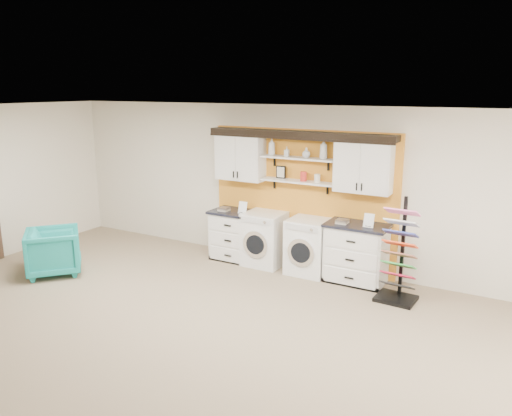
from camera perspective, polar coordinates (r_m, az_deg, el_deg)
The scene contains 22 objects.
floor at distance 6.00m, azimuth -11.60°, elevation -17.64°, with size 10.00×10.00×0.00m, color gray.
ceiling at distance 5.15m, azimuth -13.11°, elevation 10.07°, with size 10.00×10.00×0.00m, color white.
wall_back at distance 8.71m, azimuth 5.35°, elevation 2.41°, with size 10.00×10.00×0.00m, color beige.
accent_panel at distance 8.72m, azimuth 5.22°, elevation 1.08°, with size 3.40×0.07×2.40m, color orange.
upper_cabinet_left at distance 8.96m, azimuth -1.77°, elevation 5.90°, with size 0.90×0.35×0.84m.
upper_cabinet_right at distance 8.04m, azimuth 12.20°, elevation 4.70°, with size 0.90×0.35×0.84m.
shelf_lower at distance 8.50m, azimuth 4.81°, elevation 3.04°, with size 1.32×0.28×0.03m, color silver.
shelf_upper at distance 8.44m, azimuth 4.87°, elevation 5.71°, with size 1.32×0.28×0.03m, color silver.
crown_molding at distance 8.40m, azimuth 4.96°, elevation 8.41°, with size 3.30×0.41×0.13m.
picture_frame at distance 8.67m, azimuth 2.86°, elevation 4.12°, with size 0.18×0.02×0.22m.
canister_red at distance 8.45m, azimuth 5.44°, elevation 3.61°, with size 0.11×0.11×0.16m, color red.
canister_cream at distance 8.35m, azimuth 7.01°, elevation 3.38°, with size 0.10×0.10×0.14m, color silver.
base_cabinet_left at distance 9.14m, azimuth -2.20°, elevation -3.11°, with size 0.93×0.66×0.91m.
base_cabinet_right at distance 8.23m, azimuth 11.39°, elevation -5.08°, with size 0.99×0.66×0.97m.
washer at distance 8.85m, azimuth 1.00°, elevation -3.52°, with size 0.68×0.71×0.95m.
dryer at distance 8.50m, azimuth 6.08°, elevation -4.36°, with size 0.67×0.71×0.94m.
sample_rack at distance 7.67m, azimuth 15.97°, elevation -6.60°, with size 0.59×0.50×1.55m.
armchair at distance 9.11m, azimuth -22.10°, elevation -4.62°, with size 0.83×0.85×0.78m, color teal.
soap_bottle_a at distance 8.64m, azimuth 1.81°, elevation 7.04°, with size 0.12×0.12×0.30m, color silver.
soap_bottle_b at distance 8.52m, azimuth 3.54°, elevation 6.47°, with size 0.07×0.08×0.17m, color silver.
soap_bottle_c at distance 8.37m, azimuth 5.77°, elevation 6.31°, with size 0.13×0.13×0.17m, color silver.
soap_bottle_d at distance 8.24m, azimuth 7.73°, elevation 6.70°, with size 0.13×0.13×0.33m, color silver.
Camera 1 is at (3.46, -3.81, 3.09)m, focal length 35.00 mm.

